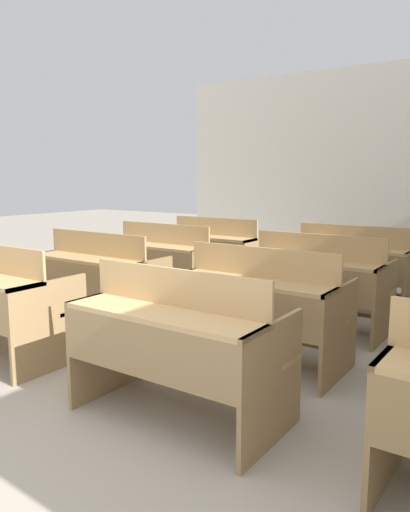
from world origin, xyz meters
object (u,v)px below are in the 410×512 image
Objects in this scene: bench_second_left at (97,277)px; bench_back_center at (353,265)px; bench_front_center at (177,342)px; bench_back_left at (215,251)px; bench_third_left at (164,262)px; bench_second_center at (260,305)px; bench_third_center at (318,281)px.

bench_back_center is (1.85, 2.12, 0.00)m from bench_second_left.
bench_back_left is (-1.86, 3.21, 0.00)m from bench_front_center.
bench_front_center is 1.00× the size of bench_third_left.
bench_third_left is 2.15m from bench_back_center.
bench_back_left is at bearing -179.82° from bench_back_center.
bench_third_center is (0.02, 1.10, 0.00)m from bench_second_center.
bench_front_center and bench_third_center have the same top height.
bench_back_left is (-1.84, 2.13, 0.00)m from bench_second_center.
bench_third_center is (1.86, 1.08, 0.00)m from bench_second_left.
bench_third_left is 1.00× the size of bench_back_center.
bench_front_center and bench_third_left have the same top height.
bench_front_center is 3.22m from bench_back_center.
bench_second_left is at bearing -88.54° from bench_third_left.
bench_back_center is (1.88, 1.05, 0.00)m from bench_third_left.
bench_second_center is at bearing -49.15° from bench_back_left.
bench_second_left is at bearing 149.29° from bench_front_center.
bench_second_center and bench_back_left have the same top height.
bench_second_left is 1.84m from bench_second_center.
bench_front_center and bench_second_left have the same top height.
bench_third_left and bench_back_left have the same top height.
bench_second_center is 1.00× the size of bench_third_center.
bench_back_center is (-0.01, 1.04, 0.00)m from bench_third_center.
bench_front_center is 2.15m from bench_second_left.
bench_back_center is at bearing 48.86° from bench_second_left.
bench_third_left is at bearing -150.76° from bench_back_center.
bench_second_center is at bearing -30.28° from bench_third_left.
bench_front_center is at bearing -59.95° from bench_back_left.
bench_back_left is at bearing 90.21° from bench_second_left.
bench_third_left is at bearing -179.74° from bench_third_center.
bench_second_left is (-1.85, 1.10, 0.00)m from bench_front_center.
bench_front_center is 1.00× the size of bench_second_center.
bench_back_left is at bearing 120.05° from bench_front_center.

